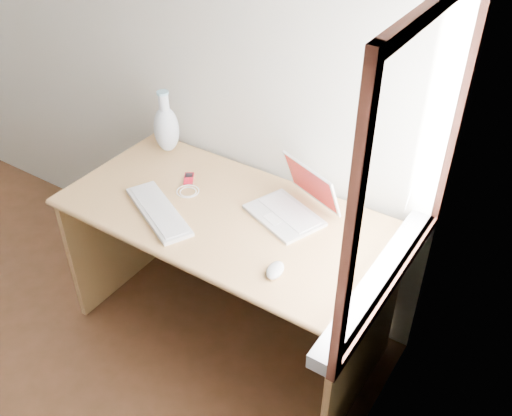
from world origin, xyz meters
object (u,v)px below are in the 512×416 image
Objects in this scene: desk at (237,240)px; external_keyboard at (159,211)px; vase at (166,127)px; laptop at (289,203)px.

external_keyboard is (-0.24, -0.26, 0.23)m from desk.
desk is 4.48× the size of vase.
external_keyboard is at bearing -124.76° from laptop.
desk is 3.86× the size of laptop.
laptop reaches higher than desk.
external_keyboard is 1.41× the size of vase.
desk is 0.42m from external_keyboard.
laptop is 0.57m from external_keyboard.
external_keyboard is at bearing -132.52° from desk.
desk is 3.17× the size of external_keyboard.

